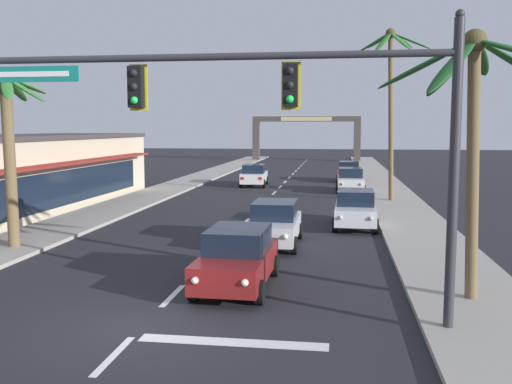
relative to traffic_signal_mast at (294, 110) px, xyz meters
name	(u,v)px	position (x,y,z in m)	size (l,w,h in m)	color
ground_plane	(141,327)	(-3.36, -0.63, -4.84)	(220.00, 220.00, 0.00)	#232328
sidewalk_right	(401,208)	(4.44, 19.37, -4.77)	(3.20, 110.00, 0.14)	#9E998E
sidewalk_left	(129,203)	(-11.16, 19.37, -4.77)	(3.20, 110.00, 0.14)	#9E998E
lane_markings	(268,207)	(-2.92, 19.23, -4.84)	(4.28, 87.95, 0.01)	silver
traffic_signal_mast	(294,110)	(0.00, 0.00, 0.00)	(10.71, 0.41, 6.89)	#2D2D33
sedan_lead_at_stop_bar	(238,258)	(-1.78, 2.88, -3.99)	(2.02, 4.48, 1.68)	maroon
sedan_third_in_queue	(274,223)	(-1.40, 8.81, -3.99)	(1.95, 4.45, 1.68)	silver
sedan_oncoming_far	(254,175)	(-5.42, 30.87, -3.99)	(2.11, 4.51, 1.68)	silver
sedan_parked_nearest_kerb	(350,180)	(1.84, 27.85, -3.99)	(2.00, 4.47, 1.68)	silver
sedan_parked_mid_kerb	(355,208)	(1.77, 13.31, -3.99)	(2.02, 4.48, 1.68)	silver
sedan_parked_far_kerb	(349,171)	(1.89, 35.73, -3.99)	(2.07, 4.50, 1.68)	red
palm_left_second	(8,130)	(-10.81, 6.62, -0.44)	(2.92, 3.00, 6.52)	brown
palm_right_nearest	(473,102)	(4.26, 2.37, 0.27)	(4.64, 4.35, 6.86)	brown
palm_right_third	(391,76)	(3.97, 22.44, 2.68)	(4.52, 4.24, 10.26)	brown
storefront_strip_left	(10,174)	(-16.05, 15.17, -2.79)	(7.32, 24.29, 4.09)	beige
town_gateway_arch	(306,132)	(-3.36, 65.20, -0.90)	(14.55, 0.90, 6.02)	#423D38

